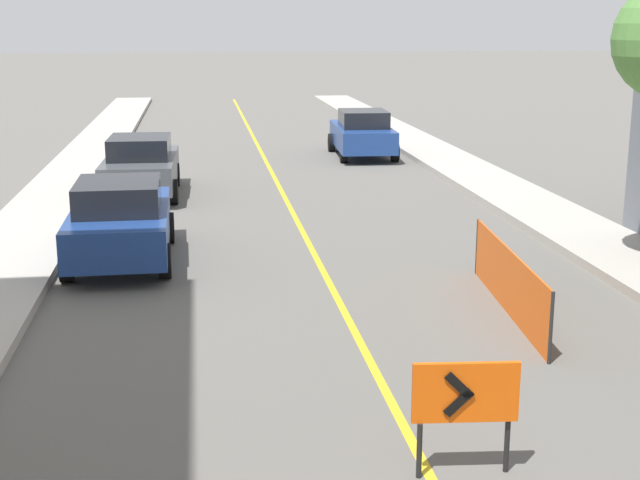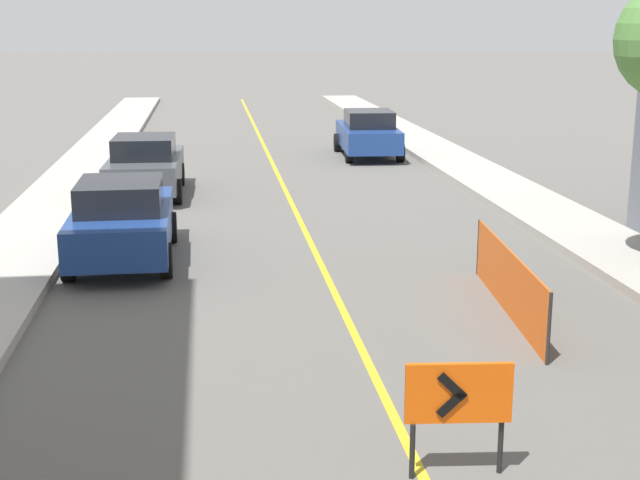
% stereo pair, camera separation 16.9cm
% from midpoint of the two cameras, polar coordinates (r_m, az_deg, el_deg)
% --- Properties ---
extents(lane_stripe, '(0.12, 61.82, 0.01)m').
position_cam_midpoint_polar(lane_stripe, '(23.48, -1.82, 2.78)').
color(lane_stripe, gold).
rests_on(lane_stripe, ground_plane).
extents(sidewalk_left, '(2.02, 61.82, 0.17)m').
position_cam_midpoint_polar(sidewalk_left, '(23.66, -16.10, 2.53)').
color(sidewalk_left, '#ADA89E').
rests_on(sidewalk_left, ground_plane).
extents(sidewalk_right, '(2.02, 61.82, 0.17)m').
position_cam_midpoint_polar(sidewalk_right, '(24.69, 11.85, 3.23)').
color(sidewalk_right, '#ADA89E').
rests_on(sidewalk_right, ground_plane).
extents(arrow_barricade_primary, '(1.07, 0.15, 1.21)m').
position_cam_midpoint_polar(arrow_barricade_primary, '(9.08, 9.39, -9.93)').
color(arrow_barricade_primary, '#EF560C').
rests_on(arrow_barricade_primary, ground_plane).
extents(safety_mesh_fence, '(0.44, 4.48, 1.01)m').
position_cam_midpoint_polar(safety_mesh_fence, '(14.32, 12.30, -2.63)').
color(safety_mesh_fence, '#EF560C').
rests_on(safety_mesh_fence, ground_plane).
extents(parked_car_curb_near, '(1.94, 4.32, 1.59)m').
position_cam_midpoint_polar(parked_car_curb_near, '(17.37, -12.27, 1.25)').
color(parked_car_curb_near, navy).
rests_on(parked_car_curb_near, ground_plane).
extents(parked_car_curb_mid, '(1.94, 4.34, 1.59)m').
position_cam_midpoint_polar(parked_car_curb_mid, '(23.98, -10.92, 4.71)').
color(parked_car_curb_mid, '#474C51').
rests_on(parked_car_curb_mid, ground_plane).
extents(parked_car_curb_far, '(2.01, 4.38, 1.59)m').
position_cam_midpoint_polar(parked_car_curb_far, '(30.55, 3.26, 6.83)').
color(parked_car_curb_far, navy).
rests_on(parked_car_curb_far, ground_plane).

